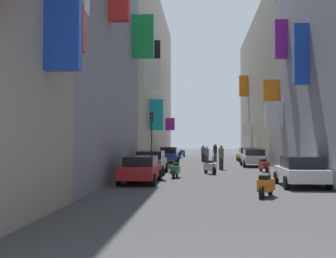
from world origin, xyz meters
TOP-DOWN VIEW (x-y plane):
  - ground_plane at (0.00, 30.00)m, footprint 140.00×140.00m
  - building_left_mid_c at (-7.99, 43.23)m, footprint 7.31×33.52m
  - building_right_mid_a at (7.98, 25.85)m, footprint 7.19×7.58m
  - building_right_mid_b at (8.00, 44.82)m, footprint 7.08×30.36m
  - parked_car_grey at (-3.82, 23.86)m, footprint 1.96×4.41m
  - parked_car_white at (4.01, 16.47)m, footprint 1.99×4.02m
  - parked_car_red at (-3.63, 17.68)m, footprint 1.85×4.41m
  - parked_car_yellow at (3.96, 39.82)m, footprint 2.00×4.31m
  - parked_car_blue at (-3.69, 37.92)m, footprint 1.89×4.04m
  - parked_car_silver at (3.61, 31.97)m, footprint 1.90×4.24m
  - scooter_green at (-2.06, 20.84)m, footprint 0.53×1.93m
  - scooter_orange at (1.85, 12.49)m, footprint 0.80×1.67m
  - scooter_red at (3.60, 25.85)m, footprint 0.61×1.91m
  - scooter_blue at (-3.02, 51.19)m, footprint 0.82×1.78m
  - scooter_white at (-0.05, 23.73)m, footprint 0.81×1.88m
  - pedestrian_crossing at (0.77, 39.96)m, footprint 0.51×0.51m
  - pedestrian_near_left at (-0.15, 32.77)m, footprint 0.53×0.53m
  - pedestrian_near_right at (-0.42, 39.06)m, footprint 0.51×0.51m
  - pedestrian_mid_street at (0.84, 27.85)m, footprint 0.53×0.53m
  - traffic_light_near_corner at (-4.62, 31.55)m, footprint 0.26×0.34m

SIDE VIEW (x-z plane):
  - ground_plane at x=0.00m, z-range 0.00..0.00m
  - scooter_orange at x=1.85m, z-range -0.10..1.03m
  - scooter_blue at x=-3.02m, z-range -0.10..1.03m
  - scooter_red at x=3.60m, z-range -0.10..1.03m
  - scooter_green at x=-2.06m, z-range -0.10..1.03m
  - scooter_white at x=-0.05m, z-range -0.10..1.03m
  - parked_car_red at x=-3.63m, z-range 0.05..1.38m
  - parked_car_yellow at x=3.96m, z-range 0.04..1.42m
  - parked_car_white at x=4.01m, z-range 0.04..1.45m
  - parked_car_silver at x=3.61m, z-range 0.04..1.45m
  - parked_car_blue at x=-3.69m, z-range 0.03..1.49m
  - parked_car_grey at x=-3.82m, z-range 0.04..1.48m
  - pedestrian_near_left at x=-0.15m, z-range -0.01..1.62m
  - pedestrian_near_right at x=-0.42m, z-range 0.00..1.65m
  - pedestrian_mid_street at x=0.84m, z-range 0.00..1.80m
  - pedestrian_crossing at x=0.77m, z-range 0.00..1.80m
  - traffic_light_near_corner at x=-4.62m, z-range 0.79..5.19m
  - building_right_mid_a at x=7.98m, z-range 0.00..12.42m
  - building_right_mid_b at x=8.00m, z-range 0.00..15.18m
  - building_left_mid_c at x=-7.99m, z-range 0.00..17.20m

